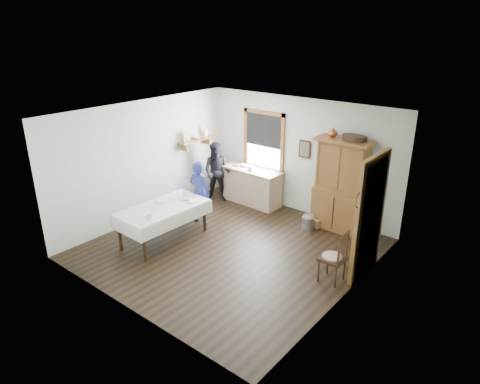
# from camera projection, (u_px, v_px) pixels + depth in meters

# --- Properties ---
(room) EXTENTS (5.01, 5.01, 2.70)m
(room) POSITION_uv_depth(u_px,v_px,m) (230.00, 186.00, 8.10)
(room) COLOR black
(room) RESTS_ON ground
(window) EXTENTS (1.18, 0.07, 1.48)m
(window) POSITION_uv_depth(u_px,v_px,m) (264.00, 138.00, 10.37)
(window) COLOR white
(window) RESTS_ON room
(doorway) EXTENTS (0.09, 1.14, 2.22)m
(doorway) POSITION_uv_depth(u_px,v_px,m) (371.00, 214.00, 7.35)
(doorway) COLOR #3F372D
(doorway) RESTS_ON room
(wall_shelf) EXTENTS (0.24, 1.00, 0.44)m
(wall_shelf) POSITION_uv_depth(u_px,v_px,m) (197.00, 139.00, 10.52)
(wall_shelf) COLOR olive
(wall_shelf) RESTS_ON room
(framed_picture) EXTENTS (0.30, 0.04, 0.40)m
(framed_picture) POSITION_uv_depth(u_px,v_px,m) (305.00, 149.00, 9.72)
(framed_picture) COLOR #351F12
(framed_picture) RESTS_ON room
(rug_beater) EXTENTS (0.01, 0.27, 0.27)m
(rug_beater) POSITION_uv_depth(u_px,v_px,m) (360.00, 193.00, 6.75)
(rug_beater) COLOR black
(rug_beater) RESTS_ON room
(work_counter) EXTENTS (1.57, 0.64, 0.89)m
(work_counter) POSITION_uv_depth(u_px,v_px,m) (252.00, 186.00, 10.64)
(work_counter) COLOR tan
(work_counter) RESTS_ON room
(china_hutch) EXTENTS (1.18, 0.56, 2.01)m
(china_hutch) POSITION_uv_depth(u_px,v_px,m) (341.00, 185.00, 9.09)
(china_hutch) COLOR olive
(china_hutch) RESTS_ON room
(dining_table) EXTENTS (1.05, 1.91, 0.75)m
(dining_table) POSITION_uv_depth(u_px,v_px,m) (164.00, 224.00, 8.80)
(dining_table) COLOR white
(dining_table) RESTS_ON room
(spindle_chair) EXTENTS (0.45, 0.45, 0.96)m
(spindle_chair) POSITION_uv_depth(u_px,v_px,m) (333.00, 256.00, 7.35)
(spindle_chair) COLOR #351F12
(spindle_chair) RESTS_ON room
(pail) EXTENTS (0.28, 0.28, 0.28)m
(pail) POSITION_uv_depth(u_px,v_px,m) (308.00, 223.00, 9.38)
(pail) COLOR #9C9DA4
(pail) RESTS_ON room
(wicker_basket) EXTENTS (0.37, 0.29, 0.20)m
(wicker_basket) POSITION_uv_depth(u_px,v_px,m) (315.00, 222.00, 9.52)
(wicker_basket) COLOR #966C44
(wicker_basket) RESTS_ON room
(woman_blue) EXTENTS (0.51, 0.36, 1.34)m
(woman_blue) POSITION_uv_depth(u_px,v_px,m) (200.00, 195.00, 9.47)
(woman_blue) COLOR navy
(woman_blue) RESTS_ON room
(figure_dark) EXTENTS (0.83, 0.74, 1.39)m
(figure_dark) POSITION_uv_depth(u_px,v_px,m) (217.00, 174.00, 10.71)
(figure_dark) COLOR black
(figure_dark) RESTS_ON room
(table_cup_a) EXTENTS (0.14, 0.14, 0.10)m
(table_cup_a) POSITION_uv_depth(u_px,v_px,m) (149.00, 217.00, 8.09)
(table_cup_a) COLOR white
(table_cup_a) RESTS_ON dining_table
(table_cup_b) EXTENTS (0.13, 0.13, 0.10)m
(table_cup_b) POSITION_uv_depth(u_px,v_px,m) (185.00, 194.00, 9.17)
(table_cup_b) COLOR white
(table_cup_b) RESTS_ON dining_table
(table_bowl) EXTENTS (0.27, 0.27, 0.05)m
(table_bowl) POSITION_uv_depth(u_px,v_px,m) (186.00, 199.00, 9.00)
(table_bowl) COLOR white
(table_bowl) RESTS_ON dining_table
(counter_book) EXTENTS (0.17, 0.23, 0.02)m
(counter_book) POSITION_uv_depth(u_px,v_px,m) (236.00, 164.00, 10.81)
(counter_book) COLOR brown
(counter_book) RESTS_ON work_counter
(counter_bowl) EXTENTS (0.24, 0.24, 0.06)m
(counter_bowl) POSITION_uv_depth(u_px,v_px,m) (245.00, 166.00, 10.64)
(counter_bowl) COLOR white
(counter_bowl) RESTS_ON work_counter
(shelf_bowl) EXTENTS (0.22, 0.22, 0.05)m
(shelf_bowl) POSITION_uv_depth(u_px,v_px,m) (197.00, 138.00, 10.52)
(shelf_bowl) COLOR white
(shelf_bowl) RESTS_ON wall_shelf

